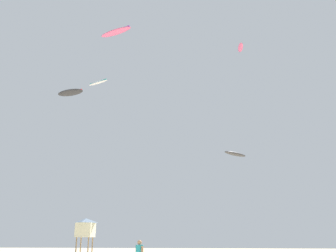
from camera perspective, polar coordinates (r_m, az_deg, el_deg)
The scene contains 6 objects.
lifeguard_tower at distance 47.40m, azimuth -12.93°, elevation -15.38°, with size 2.30×2.30×4.15m.
kite_aloft_0 at distance 51.02m, azimuth 11.41°, elevation 12.11°, with size 0.85×2.43×0.56m.
kite_aloft_1 at distance 55.70m, azimuth -15.22°, elevation 5.14°, with size 4.57×2.33×0.92m.
kite_aloft_2 at distance 53.46m, azimuth -11.03°, elevation 6.76°, with size 3.59×2.44×0.71m.
kite_aloft_3 at distance 33.78m, azimuth 10.60°, elevation -4.37°, with size 2.52×2.76×0.35m.
kite_aloft_4 at distance 42.49m, azimuth -8.26°, elevation 14.53°, with size 4.23×2.66×0.59m.
Camera 1 is at (4.16, -14.25, 1.60)m, focal length 38.49 mm.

